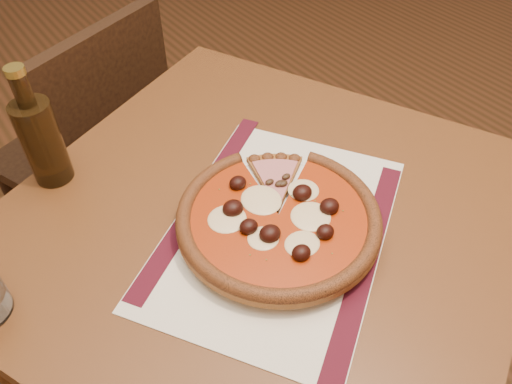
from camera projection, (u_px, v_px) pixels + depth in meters
table at (263, 250)px, 0.89m from camera, size 1.06×1.06×0.75m
chair_far at (97, 142)px, 1.37m from camera, size 0.51×0.51×0.84m
placemat at (278, 229)px, 0.79m from camera, size 0.56×0.52×0.00m
plate at (278, 225)px, 0.78m from camera, size 0.29×0.29×0.02m
pizza at (279, 216)px, 0.77m from camera, size 0.32×0.32×0.04m
ham_slice at (280, 175)px, 0.84m from camera, size 0.11×0.13×0.02m
bottle at (41, 138)px, 0.82m from camera, size 0.07×0.07×0.22m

